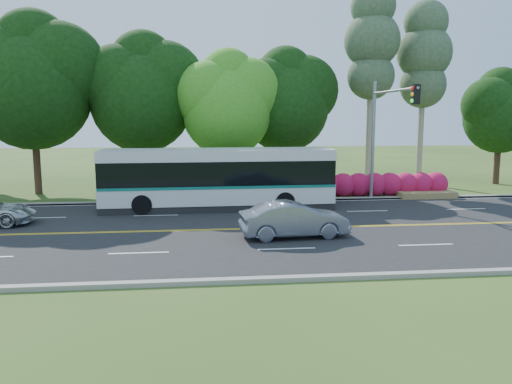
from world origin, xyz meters
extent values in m
plane|color=#2E4717|center=(0.00, 0.00, 0.00)|extent=(120.00, 120.00, 0.00)
cube|color=black|center=(0.00, 0.00, 0.01)|extent=(60.00, 14.00, 0.02)
cube|color=gray|center=(0.00, 7.15, 0.07)|extent=(60.00, 0.30, 0.15)
cube|color=gray|center=(0.00, -7.15, 0.07)|extent=(60.00, 0.30, 0.15)
cube|color=#2E4717|center=(0.00, 9.00, 0.05)|extent=(60.00, 4.00, 0.10)
cube|color=gold|center=(0.00, -0.08, 0.02)|extent=(57.00, 0.10, 0.00)
cube|color=gold|center=(0.00, 0.08, 0.02)|extent=(57.00, 0.10, 0.00)
cube|color=silver|center=(-6.00, -3.50, 0.02)|extent=(2.20, 0.12, 0.00)
cube|color=silver|center=(-0.50, -3.50, 0.02)|extent=(2.20, 0.12, 0.00)
cube|color=silver|center=(5.00, -3.50, 0.02)|extent=(2.20, 0.12, 0.00)
cube|color=silver|center=(-11.50, 3.50, 0.02)|extent=(2.20, 0.12, 0.00)
cube|color=silver|center=(-6.00, 3.50, 0.02)|extent=(2.20, 0.12, 0.00)
cube|color=silver|center=(-0.50, 3.50, 0.02)|extent=(2.20, 0.12, 0.00)
cube|color=silver|center=(5.00, 3.50, 0.02)|extent=(2.20, 0.12, 0.00)
cube|color=silver|center=(10.50, 3.50, 0.02)|extent=(2.20, 0.12, 0.00)
cube|color=silver|center=(0.00, 6.85, 0.02)|extent=(57.00, 0.12, 0.00)
cube|color=silver|center=(0.00, -6.85, 0.02)|extent=(57.00, 0.12, 0.00)
cylinder|color=black|center=(-14.00, 11.00, 1.98)|extent=(0.44, 0.44, 3.96)
sphere|color=black|center=(-14.00, 11.00, 6.48)|extent=(7.20, 7.20, 7.20)
sphere|color=black|center=(-12.38, 11.30, 7.92)|extent=(5.76, 5.76, 5.76)
sphere|color=black|center=(-15.44, 10.80, 7.74)|extent=(5.40, 5.40, 5.40)
sphere|color=black|center=(-13.90, 11.40, 9.18)|extent=(4.68, 4.68, 4.68)
cylinder|color=black|center=(-7.50, 12.00, 1.80)|extent=(0.44, 0.44, 3.60)
sphere|color=black|center=(-7.50, 12.00, 5.91)|extent=(6.60, 6.60, 6.60)
sphere|color=black|center=(-6.02, 12.30, 7.23)|extent=(5.28, 5.28, 5.28)
sphere|color=black|center=(-8.82, 11.80, 7.06)|extent=(4.95, 4.95, 4.95)
sphere|color=black|center=(-7.40, 12.40, 8.38)|extent=(4.29, 4.29, 4.29)
cylinder|color=black|center=(-2.00, 11.00, 1.62)|extent=(0.44, 0.44, 3.24)
sphere|color=#3D8B1C|center=(-2.00, 11.00, 5.27)|extent=(5.80, 5.80, 5.80)
sphere|color=#3D8B1C|center=(-0.69, 11.30, 6.43)|extent=(4.64, 4.64, 4.64)
sphere|color=#3D8B1C|center=(-3.16, 10.80, 6.29)|extent=(4.35, 4.35, 4.35)
sphere|color=#3D8B1C|center=(-1.90, 11.40, 7.45)|extent=(3.77, 3.77, 3.77)
cylinder|color=black|center=(2.00, 12.50, 1.71)|extent=(0.44, 0.44, 3.42)
sphere|color=black|center=(2.00, 12.50, 5.52)|extent=(6.00, 6.00, 6.00)
sphere|color=black|center=(3.35, 12.80, 6.72)|extent=(4.80, 4.80, 4.80)
sphere|color=black|center=(0.80, 12.30, 6.57)|extent=(4.50, 4.50, 4.50)
sphere|color=black|center=(2.10, 12.90, 7.77)|extent=(3.90, 3.90, 3.90)
cylinder|color=gray|center=(8.00, 12.50, 4.90)|extent=(0.40, 0.40, 9.80)
sphere|color=#335032|center=(8.00, 12.50, 7.70)|extent=(3.23, 3.23, 3.23)
sphere|color=#335032|center=(8.00, 12.50, 10.08)|extent=(3.80, 3.80, 3.80)
sphere|color=#335032|center=(8.00, 12.50, 12.32)|extent=(3.04, 3.04, 3.04)
cylinder|color=gray|center=(12.00, 13.00, 4.55)|extent=(0.40, 0.40, 9.10)
sphere|color=#335032|center=(12.00, 13.00, 7.15)|extent=(3.23, 3.23, 3.23)
sphere|color=#335032|center=(12.00, 13.00, 9.36)|extent=(3.80, 3.80, 3.80)
sphere|color=#335032|center=(12.00, 13.00, 11.44)|extent=(3.04, 3.04, 3.04)
cylinder|color=black|center=(18.00, 13.00, 1.53)|extent=(0.44, 0.44, 3.06)
sphere|color=black|center=(18.00, 13.00, 4.88)|extent=(5.20, 5.20, 5.20)
sphere|color=black|center=(16.96, 12.80, 5.79)|extent=(3.90, 3.90, 3.90)
sphere|color=black|center=(18.10, 13.40, 6.83)|extent=(3.38, 3.38, 3.38)
sphere|color=#A80E4C|center=(3.00, 8.20, 0.75)|extent=(1.50, 1.50, 1.50)
sphere|color=#A80E4C|center=(4.00, 8.20, 0.75)|extent=(1.50, 1.50, 1.50)
sphere|color=#A80E4C|center=(5.00, 8.20, 0.75)|extent=(1.50, 1.50, 1.50)
sphere|color=#A80E4C|center=(6.00, 8.20, 0.75)|extent=(1.50, 1.50, 1.50)
sphere|color=#A80E4C|center=(7.00, 8.20, 0.75)|extent=(1.50, 1.50, 1.50)
sphere|color=#A80E4C|center=(8.00, 8.20, 0.75)|extent=(1.50, 1.50, 1.50)
sphere|color=#A80E4C|center=(9.00, 8.20, 0.75)|extent=(1.50, 1.50, 1.50)
sphere|color=#A80E4C|center=(10.00, 8.20, 0.75)|extent=(1.50, 1.50, 1.50)
sphere|color=#A80E4C|center=(11.00, 8.20, 0.75)|extent=(1.50, 1.50, 1.50)
cube|color=olive|center=(10.00, 7.40, 0.20)|extent=(3.50, 1.40, 0.40)
cylinder|color=gray|center=(6.50, 7.30, 3.50)|extent=(0.20, 0.20, 7.00)
cylinder|color=gray|center=(6.50, 4.30, 6.30)|extent=(0.14, 6.00, 0.14)
cube|color=black|center=(6.50, 1.50, 6.00)|extent=(0.32, 0.28, 0.95)
sphere|color=red|center=(6.33, 1.50, 6.30)|extent=(0.18, 0.18, 0.18)
sphere|color=yellow|center=(6.33, 1.50, 6.00)|extent=(0.18, 0.18, 0.18)
sphere|color=#19D833|center=(6.33, 1.50, 5.70)|extent=(0.18, 0.18, 0.18)
cube|color=silver|center=(-2.81, 5.08, 0.89)|extent=(12.36, 2.88, 1.02)
cube|color=black|center=(-2.81, 5.08, 2.03)|extent=(12.30, 2.92, 1.27)
cube|color=silver|center=(-2.81, 5.08, 2.95)|extent=(12.36, 2.88, 0.57)
cube|color=#0B6B5D|center=(-2.81, 5.08, 1.33)|extent=(12.30, 2.93, 0.14)
cube|color=black|center=(-8.93, 4.95, 2.13)|extent=(0.11, 2.41, 1.75)
cube|color=#19E54C|center=(-8.92, 4.95, 3.11)|extent=(0.08, 1.57, 0.23)
cube|color=black|center=(-2.81, 5.08, 0.20)|extent=(12.36, 2.78, 0.36)
cylinder|color=black|center=(-6.72, 3.77, 0.53)|extent=(1.03, 0.31, 1.03)
cylinder|color=black|center=(-6.77, 6.22, 0.53)|extent=(1.03, 0.31, 1.03)
cylinder|color=black|center=(0.67, 3.93, 0.53)|extent=(1.03, 0.31, 1.03)
cylinder|color=black|center=(0.61, 6.38, 0.53)|extent=(1.03, 0.31, 1.03)
imported|color=slate|center=(0.10, -1.70, 0.75)|extent=(4.58, 1.97, 1.47)
camera|label=1|loc=(-3.60, -21.58, 5.00)|focal=35.00mm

